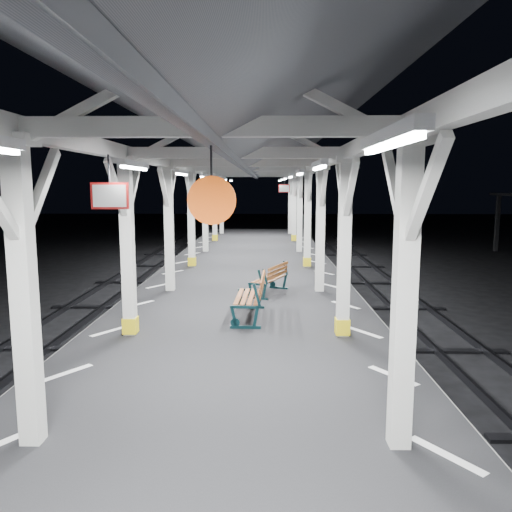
{
  "coord_description": "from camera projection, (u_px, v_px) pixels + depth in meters",
  "views": [
    {
      "loc": [
        0.55,
        -7.11,
        3.8
      ],
      "look_at": [
        0.34,
        4.18,
        2.2
      ],
      "focal_mm": 35.0,
      "sensor_mm": 36.0,
      "label": 1
    }
  ],
  "objects": [
    {
      "name": "canopy",
      "position": [
        226.0,
        130.0,
        6.93
      ],
      "size": [
        5.4,
        49.0,
        4.65
      ],
      "color": "silver",
      "rests_on": "platform"
    },
    {
      "name": "platform",
      "position": [
        228.0,
        406.0,
        7.51
      ],
      "size": [
        6.0,
        50.0,
        1.0
      ],
      "primitive_type": "cube",
      "color": "black",
      "rests_on": "ground"
    },
    {
      "name": "hazard_stripes_right",
      "position": [
        393.0,
        376.0,
        7.39
      ],
      "size": [
        1.0,
        48.0,
        0.01
      ],
      "primitive_type": "cube",
      "color": "silver",
      "rests_on": "platform"
    },
    {
      "name": "bench_far",
      "position": [
        272.0,
        278.0,
        12.9
      ],
      "size": [
        1.06,
        1.55,
        0.79
      ],
      "rotation": [
        0.0,
        0.0,
        -0.4
      ],
      "color": "black",
      "rests_on": "platform"
    },
    {
      "name": "ground",
      "position": [
        229.0,
        438.0,
        7.58
      ],
      "size": [
        120.0,
        120.0,
        0.0
      ],
      "primitive_type": "plane",
      "color": "black",
      "rests_on": "ground"
    },
    {
      "name": "hazard_stripes_left",
      "position": [
        65.0,
        373.0,
        7.48
      ],
      "size": [
        1.0,
        48.0,
        0.01
      ],
      "primitive_type": "cube",
      "color": "silver",
      "rests_on": "platform"
    },
    {
      "name": "bench_mid",
      "position": [
        253.0,
        295.0,
        10.56
      ],
      "size": [
        0.71,
        1.72,
        0.92
      ],
      "rotation": [
        0.0,
        0.0,
        -0.04
      ],
      "color": "black",
      "rests_on": "platform"
    }
  ]
}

